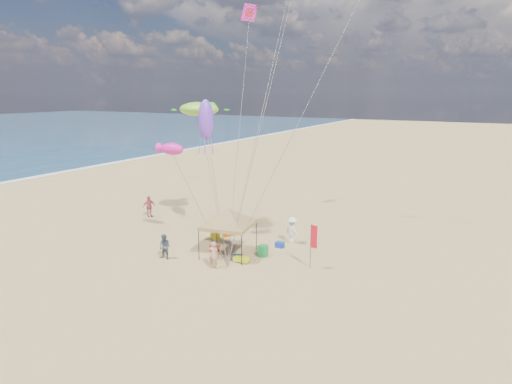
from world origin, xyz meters
TOP-DOWN VIEW (x-y plane):
  - ground at (0.00, 0.00)m, footprint 280.00×280.00m
  - canopy_tent at (-1.50, 2.19)m, footprint 5.44×5.44m
  - feather_flag at (3.91, 2.60)m, footprint 0.41×0.05m
  - cooler_red at (-2.59, 2.24)m, footprint 0.54×0.38m
  - cooler_blue at (0.74, 4.87)m, footprint 0.54×0.38m
  - bag_navy at (-0.56, 1.70)m, footprint 0.69×0.54m
  - bag_orange at (-3.42, 5.10)m, footprint 0.54×0.69m
  - chair_green at (0.50, 2.98)m, footprint 0.50×0.50m
  - chair_yellow at (-3.82, 4.13)m, footprint 0.50×0.50m
  - crate_grey at (-0.45, 1.41)m, footprint 0.34×0.30m
  - beach_cart at (-0.16, 1.49)m, footprint 0.90×0.50m
  - person_near_a at (-1.08, -0.04)m, footprint 0.69×0.58m
  - person_near_b at (-4.44, -0.33)m, footprint 0.82×0.68m
  - person_near_c at (1.08, 6.00)m, footprint 1.32×1.07m
  - person_far_a at (-11.61, 6.11)m, footprint 0.78×1.11m
  - turtle_kite at (-6.37, 6.13)m, footprint 3.01×2.42m
  - fish_kite at (-5.55, 2.05)m, footprint 1.74×0.90m
  - squid_kite at (-4.74, 4.65)m, footprint 1.21×1.21m
  - stunt_kite_pink at (-6.42, 13.40)m, footprint 1.10×1.46m

SIDE VIEW (x-z plane):
  - ground at x=0.00m, z-range 0.00..0.00m
  - crate_grey at x=-0.45m, z-range 0.00..0.28m
  - bag_navy at x=-0.56m, z-range 0.00..0.36m
  - bag_orange at x=-3.42m, z-range 0.00..0.36m
  - cooler_red at x=-2.59m, z-range 0.00..0.38m
  - cooler_blue at x=0.74m, z-range 0.00..0.38m
  - beach_cart at x=-0.16m, z-range 0.08..0.32m
  - chair_green at x=0.50m, z-range 0.00..0.70m
  - chair_yellow at x=-3.82m, z-range 0.00..0.70m
  - person_near_b at x=-4.44m, z-range 0.00..1.56m
  - person_near_a at x=-1.08m, z-range 0.00..1.61m
  - person_far_a at x=-11.61m, z-range 0.00..1.75m
  - person_near_c at x=1.08m, z-range 0.00..1.79m
  - feather_flag at x=3.91m, z-range 0.46..3.12m
  - canopy_tent at x=-1.50m, z-range 1.13..4.55m
  - fish_kite at x=-5.55m, z-range 5.98..6.75m
  - squid_kite at x=-4.74m, z-range 6.74..9.41m
  - turtle_kite at x=-6.37m, z-range 8.20..9.18m
  - stunt_kite_pink at x=-6.42m, z-range 15.54..16.76m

